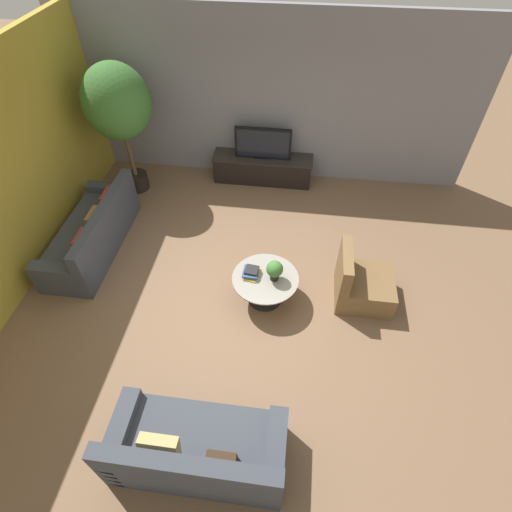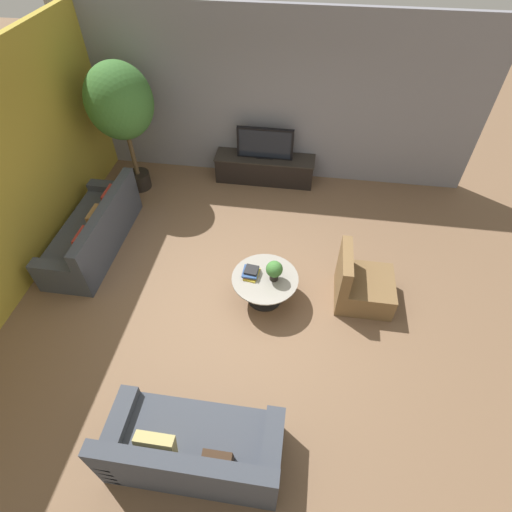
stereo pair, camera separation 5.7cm
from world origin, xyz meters
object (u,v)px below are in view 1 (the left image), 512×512
at_px(television, 263,144).
at_px(armchair_wicker, 361,284).
at_px(coffee_table, 265,284).
at_px(potted_plant_tabletop, 275,270).
at_px(couch_near_entry, 197,450).
at_px(potted_palm_tall, 118,105).
at_px(couch_by_wall, 93,234).
at_px(media_console, 263,168).

bearing_deg(television, armchair_wicker, -57.51).
bearing_deg(coffee_table, potted_plant_tabletop, 0.52).
bearing_deg(coffee_table, armchair_wicker, 8.32).
xyz_separation_m(couch_near_entry, armchair_wicker, (1.81, 2.51, -0.01)).
distance_m(armchair_wicker, potted_palm_tall, 4.84).
bearing_deg(armchair_wicker, couch_by_wall, 83.24).
distance_m(media_console, potted_plant_tabletop, 3.00).
height_order(coffee_table, armchair_wicker, armchair_wicker).
relative_size(media_console, potted_plant_tabletop, 5.98).
bearing_deg(potted_plant_tabletop, couch_near_entry, -104.03).
relative_size(couch_by_wall, potted_plant_tabletop, 6.73).
height_order(coffee_table, potted_plant_tabletop, potted_plant_tabletop).
xyz_separation_m(television, coffee_table, (0.38, -2.94, -0.49)).
distance_m(coffee_table, couch_by_wall, 2.96).
bearing_deg(couch_by_wall, couch_near_entry, 38.79).
bearing_deg(television, media_console, 90.00).
relative_size(couch_near_entry, potted_palm_tall, 0.78).
relative_size(couch_by_wall, couch_near_entry, 1.18).
height_order(couch_by_wall, armchair_wicker, armchair_wicker).
height_order(coffee_table, couch_near_entry, couch_near_entry).
distance_m(couch_by_wall, armchair_wicker, 4.26).
bearing_deg(potted_plant_tabletop, couch_by_wall, 166.87).
distance_m(media_console, couch_by_wall, 3.35).
xyz_separation_m(media_console, couch_near_entry, (-0.07, -5.25, 0.02)).
relative_size(television, armchair_wicker, 1.22).
distance_m(media_console, television, 0.54).
distance_m(media_console, potted_palm_tall, 2.80).
bearing_deg(coffee_table, media_console, 97.45).
height_order(media_console, potted_plant_tabletop, potted_plant_tabletop).
height_order(media_console, potted_palm_tall, potted_palm_tall).
height_order(media_console, television, television).
relative_size(coffee_table, armchair_wicker, 1.09).
distance_m(coffee_table, couch_near_entry, 2.35).
bearing_deg(potted_plant_tabletop, armchair_wicker, 9.09).
distance_m(television, coffee_table, 3.00).
distance_m(couch_by_wall, couch_near_entry, 3.86).
height_order(television, coffee_table, television).
bearing_deg(armchair_wicker, potted_palm_tall, 62.18).
xyz_separation_m(media_console, potted_palm_tall, (-2.36, -0.57, 1.39)).
bearing_deg(armchair_wicker, media_console, 32.48).
xyz_separation_m(couch_by_wall, couch_near_entry, (2.42, -3.01, -0.00)).
relative_size(media_console, coffee_table, 2.03).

